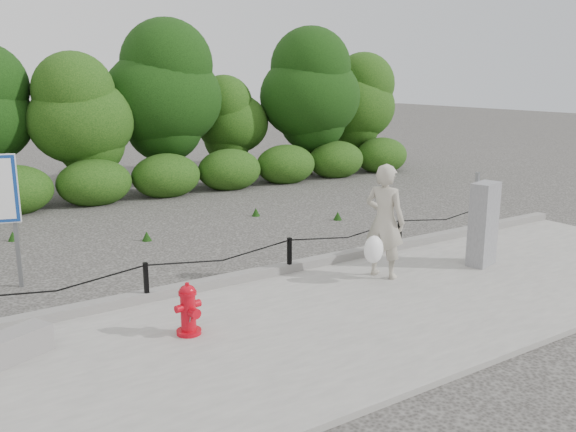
% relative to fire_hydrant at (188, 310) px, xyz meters
% --- Properties ---
extents(ground, '(90.00, 90.00, 0.00)m').
position_rel_fire_hydrant_xyz_m(ground, '(2.45, 1.38, -0.41)').
color(ground, '#2D2B28').
rests_on(ground, ground).
extents(sidewalk, '(14.00, 4.00, 0.08)m').
position_rel_fire_hydrant_xyz_m(sidewalk, '(2.45, -0.62, -0.37)').
color(sidewalk, gray).
rests_on(sidewalk, ground).
extents(curb, '(14.00, 0.22, 0.14)m').
position_rel_fire_hydrant_xyz_m(curb, '(2.45, 1.43, -0.26)').
color(curb, slate).
rests_on(curb, sidewalk).
extents(chain_barrier, '(10.06, 0.06, 0.60)m').
position_rel_fire_hydrant_xyz_m(chain_barrier, '(2.45, 1.38, 0.05)').
color(chain_barrier, black).
rests_on(chain_barrier, sidewalk).
extents(treeline, '(20.14, 3.60, 4.79)m').
position_rel_fire_hydrant_xyz_m(treeline, '(3.57, 10.30, 2.09)').
color(treeline, black).
rests_on(treeline, ground).
extents(fire_hydrant, '(0.37, 0.39, 0.69)m').
position_rel_fire_hydrant_xyz_m(fire_hydrant, '(0.00, 0.00, 0.00)').
color(fire_hydrant, '#B60614').
rests_on(fire_hydrant, sidewalk).
extents(pedestrian, '(0.85, 0.80, 1.87)m').
position_rel_fire_hydrant_xyz_m(pedestrian, '(3.61, 0.36, 0.58)').
color(pedestrian, '#A7A08F').
rests_on(pedestrian, sidewalk).
extents(concrete_block, '(1.07, 0.74, 0.33)m').
position_rel_fire_hydrant_xyz_m(concrete_block, '(-2.08, 0.46, -0.17)').
color(concrete_block, slate).
rests_on(concrete_block, sidewalk).
extents(utility_cabinet, '(0.62, 0.47, 1.61)m').
position_rel_fire_hydrant_xyz_m(utility_cabinet, '(5.50, -0.09, 0.40)').
color(utility_cabinet, gray).
rests_on(utility_cabinet, sidewalk).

